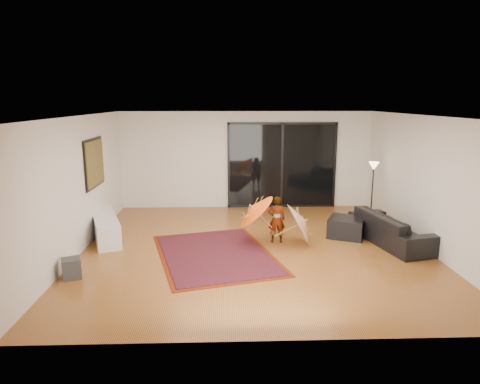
{
  "coord_description": "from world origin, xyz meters",
  "views": [
    {
      "loc": [
        -0.59,
        -8.4,
        3.01
      ],
      "look_at": [
        -0.29,
        0.41,
        1.1
      ],
      "focal_mm": 32.0,
      "sensor_mm": 36.0,
      "label": 1
    }
  ],
  "objects_px": {
    "sofa": "(392,228)",
    "child": "(277,219)",
    "media_console": "(105,227)",
    "ottoman": "(346,227)"
  },
  "relations": [
    {
      "from": "media_console",
      "to": "ottoman",
      "type": "height_order",
      "value": "media_console"
    },
    {
      "from": "sofa",
      "to": "ottoman",
      "type": "xyz_separation_m",
      "value": [
        -0.84,
        0.47,
        -0.11
      ]
    },
    {
      "from": "sofa",
      "to": "ottoman",
      "type": "distance_m",
      "value": 0.96
    },
    {
      "from": "media_console",
      "to": "sofa",
      "type": "relative_size",
      "value": 0.85
    },
    {
      "from": "sofa",
      "to": "child",
      "type": "relative_size",
      "value": 2.18
    },
    {
      "from": "ottoman",
      "to": "child",
      "type": "xyz_separation_m",
      "value": [
        -1.62,
        -0.34,
        0.29
      ]
    },
    {
      "from": "media_console",
      "to": "sofa",
      "type": "distance_m",
      "value": 6.22
    },
    {
      "from": "sofa",
      "to": "ottoman",
      "type": "bearing_deg",
      "value": 48.05
    },
    {
      "from": "media_console",
      "to": "ottoman",
      "type": "distance_m",
      "value": 5.36
    },
    {
      "from": "child",
      "to": "sofa",
      "type": "bearing_deg",
      "value": 176.12
    }
  ]
}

